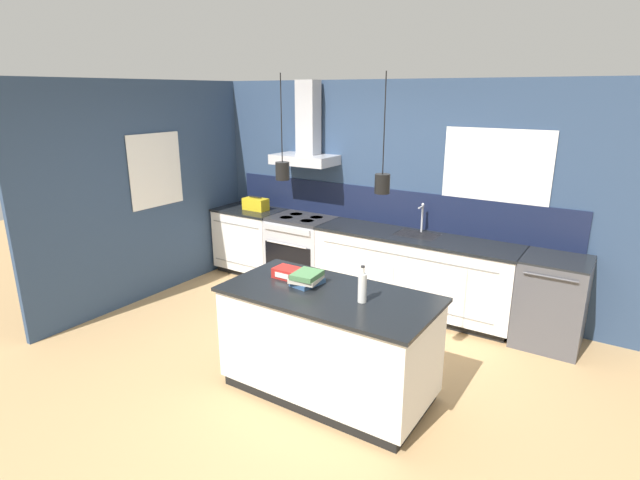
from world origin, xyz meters
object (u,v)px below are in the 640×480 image
book_stack (307,278)px  yellow_toolbox (256,204)px  oven_range (302,251)px  bottle_on_island (362,287)px  dishwasher (551,302)px  red_supply_box (288,273)px

book_stack → yellow_toolbox: bearing=138.5°
yellow_toolbox → book_stack: bearing=-41.5°
oven_range → bottle_on_island: 2.80m
dishwasher → bottle_on_island: 2.31m
bottle_on_island → book_stack: 0.56m
book_stack → yellow_toolbox: size_ratio=0.89×
bottle_on_island → oven_range: bearing=134.8°
dishwasher → bottle_on_island: size_ratio=3.09×
red_supply_box → yellow_toolbox: 2.64m
oven_range → red_supply_box: size_ratio=3.88×
oven_range → dishwasher: bearing=0.1°
dishwasher → book_stack: book_stack is taller
red_supply_box → yellow_toolbox: bearing=135.9°
oven_range → red_supply_box: (1.14, -1.83, 0.50)m
oven_range → book_stack: book_stack is taller
bottle_on_island → yellow_toolbox: bearing=144.1°
oven_range → yellow_toolbox: bearing=179.7°
oven_range → yellow_toolbox: 0.93m
oven_range → book_stack: (1.38, -1.89, 0.51)m
dishwasher → book_stack: 2.57m
book_stack → red_supply_box: (-0.24, 0.05, -0.02)m
oven_range → book_stack: size_ratio=3.02×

